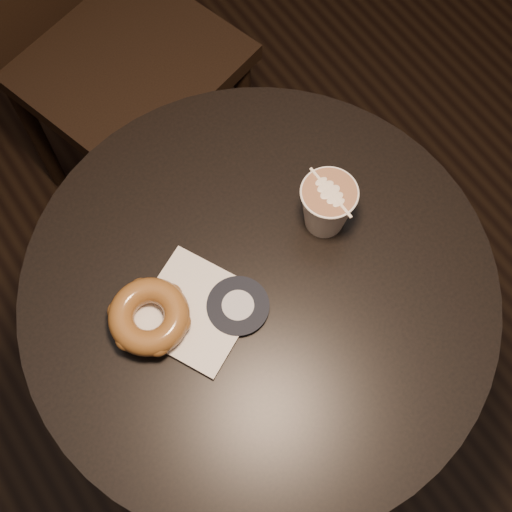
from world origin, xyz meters
name	(u,v)px	position (x,y,z in m)	size (l,w,h in m)	color
cafe_table	(259,328)	(0.00, 0.00, 0.55)	(0.70, 0.70, 0.75)	black
pastry_bag	(195,311)	(-0.10, 0.02, 0.75)	(0.15, 0.15, 0.01)	silver
doughnut	(149,316)	(-0.16, 0.04, 0.78)	(0.11, 0.11, 0.04)	brown
latte_cup	(327,207)	(0.14, 0.03, 0.80)	(0.08, 0.08, 0.09)	white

